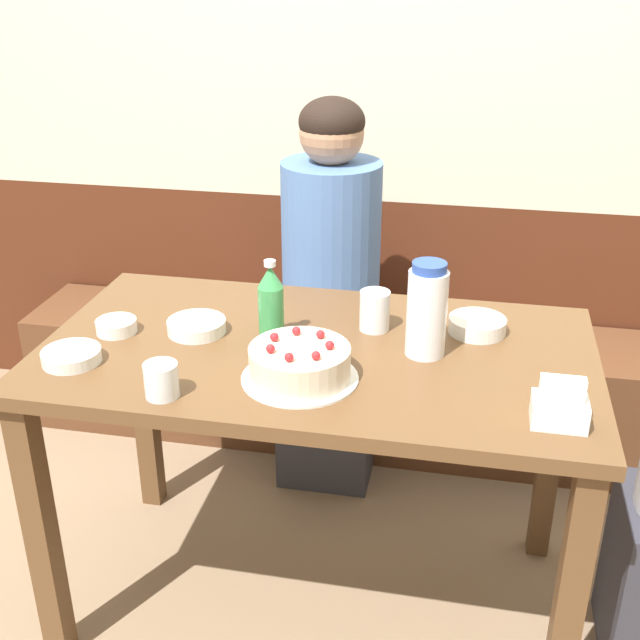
# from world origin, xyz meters

# --- Properties ---
(ground_plane) EXTENTS (12.00, 12.00, 0.00)m
(ground_plane) POSITION_xyz_m (0.00, 0.00, 0.00)
(ground_plane) COLOR #846B51
(back_wall) EXTENTS (4.80, 0.04, 2.50)m
(back_wall) POSITION_xyz_m (0.00, 1.05, 1.25)
(back_wall) COLOR #4C2314
(back_wall) RESTS_ON ground_plane
(bench_seat) EXTENTS (2.44, 0.38, 0.43)m
(bench_seat) POSITION_xyz_m (0.00, 0.83, 0.22)
(bench_seat) COLOR #56331E
(bench_seat) RESTS_ON ground_plane
(dining_table) EXTENTS (1.32, 0.73, 0.77)m
(dining_table) POSITION_xyz_m (0.00, 0.00, 0.66)
(dining_table) COLOR brown
(dining_table) RESTS_ON ground_plane
(birthday_cake) EXTENTS (0.26, 0.26, 0.10)m
(birthday_cake) POSITION_xyz_m (-0.01, -0.16, 0.81)
(birthday_cake) COLOR white
(birthday_cake) RESTS_ON dining_table
(water_pitcher) EXTENTS (0.09, 0.09, 0.23)m
(water_pitcher) POSITION_xyz_m (0.25, 0.02, 0.89)
(water_pitcher) COLOR white
(water_pitcher) RESTS_ON dining_table
(soju_bottle) EXTENTS (0.06, 0.06, 0.21)m
(soju_bottle) POSITION_xyz_m (-0.12, 0.02, 0.87)
(soju_bottle) COLOR #388E4C
(soju_bottle) RESTS_ON dining_table
(napkin_holder) EXTENTS (0.11, 0.08, 0.11)m
(napkin_holder) POSITION_xyz_m (0.54, -0.23, 0.81)
(napkin_holder) COLOR white
(napkin_holder) RESTS_ON dining_table
(bowl_soup_white) EXTENTS (0.10, 0.10, 0.03)m
(bowl_soup_white) POSITION_xyz_m (-0.50, -0.01, 0.79)
(bowl_soup_white) COLOR white
(bowl_soup_white) RESTS_ON dining_table
(bowl_rice_small) EXTENTS (0.14, 0.14, 0.03)m
(bowl_rice_small) POSITION_xyz_m (-0.31, 0.02, 0.79)
(bowl_rice_small) COLOR white
(bowl_rice_small) RESTS_ON dining_table
(bowl_side_dish) EXTENTS (0.14, 0.14, 0.04)m
(bowl_side_dish) POSITION_xyz_m (0.37, 0.16, 0.79)
(bowl_side_dish) COLOR white
(bowl_side_dish) RESTS_ON dining_table
(bowl_sauce_shallow) EXTENTS (0.14, 0.14, 0.03)m
(bowl_sauce_shallow) POSITION_xyz_m (-0.54, -0.18, 0.79)
(bowl_sauce_shallow) COLOR white
(bowl_sauce_shallow) RESTS_ON dining_table
(glass_water_tall) EXTENTS (0.08, 0.08, 0.10)m
(glass_water_tall) POSITION_xyz_m (0.12, 0.13, 0.82)
(glass_water_tall) COLOR silver
(glass_water_tall) RESTS_ON dining_table
(glass_tumbler_short) EXTENTS (0.07, 0.07, 0.08)m
(glass_tumbler_short) POSITION_xyz_m (-0.28, -0.29, 0.81)
(glass_tumbler_short) COLOR silver
(glass_tumbler_short) RESTS_ON dining_table
(person_teal_shirt) EXTENTS (0.31, 0.34, 1.26)m
(person_teal_shirt) POSITION_xyz_m (-0.08, 0.62, 0.59)
(person_teal_shirt) COLOR #33333D
(person_teal_shirt) RESTS_ON ground_plane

